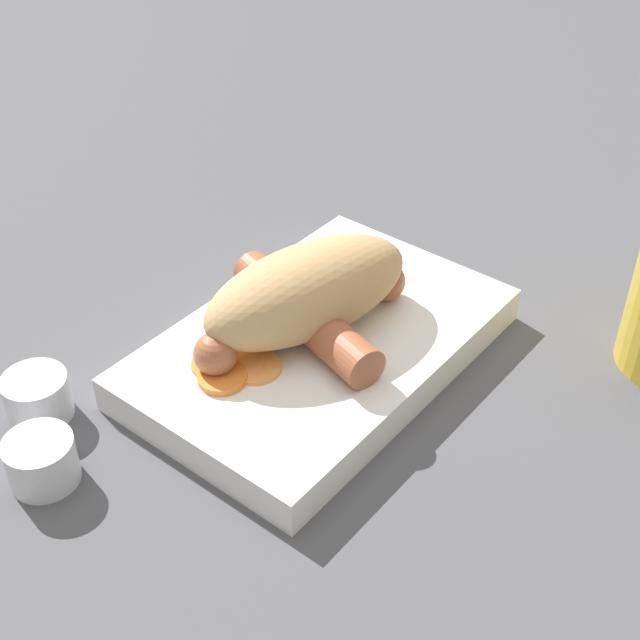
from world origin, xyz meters
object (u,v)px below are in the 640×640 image
(bread_roll, at_px, (305,292))
(condiment_cup_far, at_px, (42,463))
(sausage, at_px, (305,316))
(food_tray, at_px, (320,347))
(condiment_cup_near, at_px, (38,399))

(bread_roll, relative_size, condiment_cup_far, 3.96)
(sausage, bearing_deg, bread_roll, -144.37)
(food_tray, distance_m, condiment_cup_far, 0.19)
(sausage, relative_size, condiment_cup_far, 3.81)
(condiment_cup_far, bearing_deg, sausage, 163.76)
(condiment_cup_far, bearing_deg, bread_roll, 164.94)
(sausage, bearing_deg, food_tray, 129.85)
(bread_roll, xyz_separation_m, sausage, (0.00, 0.00, -0.01))
(food_tray, relative_size, condiment_cup_near, 6.11)
(food_tray, bearing_deg, condiment_cup_near, -34.95)
(food_tray, xyz_separation_m, sausage, (0.01, -0.01, 0.03))
(bread_roll, xyz_separation_m, condiment_cup_far, (0.18, -0.05, -0.04))
(sausage, xyz_separation_m, condiment_cup_far, (0.17, -0.05, -0.03))
(bread_roll, height_order, condiment_cup_near, bread_roll)
(condiment_cup_far, bearing_deg, food_tray, 162.12)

